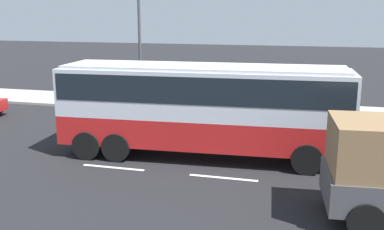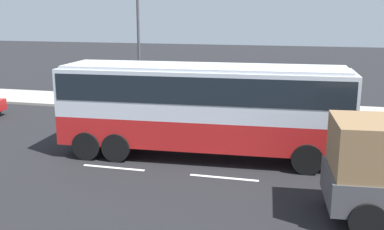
{
  "view_description": "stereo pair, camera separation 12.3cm",
  "coord_description": "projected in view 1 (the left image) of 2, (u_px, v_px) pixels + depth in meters",
  "views": [
    {
      "loc": [
        4.7,
        -17.07,
        5.59
      ],
      "look_at": [
        0.22,
        -0.12,
        1.55
      ],
      "focal_mm": 42.14,
      "sensor_mm": 36.0,
      "label": 1
    },
    {
      "loc": [
        4.58,
        -17.1,
        5.59
      ],
      "look_at": [
        0.22,
        -0.12,
        1.55
      ],
      "focal_mm": 42.14,
      "sensor_mm": 36.0,
      "label": 2
    }
  ],
  "objects": [
    {
      "name": "pedestrian_at_crossing",
      "position": [
        216.0,
        90.0,
        26.62
      ],
      "size": [
        0.32,
        0.32,
        1.62
      ],
      "rotation": [
        0.0,
        0.0,
        5.62
      ],
      "color": "#38334C",
      "rests_on": "sidewalk_curb"
    },
    {
      "name": "coach_bus",
      "position": [
        203.0,
        101.0,
        17.29
      ],
      "size": [
        11.18,
        3.26,
        3.6
      ],
      "rotation": [
        0.0,
        0.0,
        0.06
      ],
      "color": "red",
      "rests_on": "ground_plane"
    },
    {
      "name": "ground_plane",
      "position": [
        188.0,
        151.0,
        18.51
      ],
      "size": [
        120.0,
        120.0,
        0.0
      ],
      "primitive_type": "plane",
      "color": "black"
    },
    {
      "name": "street_lamp",
      "position": [
        143.0,
        36.0,
        25.47
      ],
      "size": [
        2.03,
        0.24,
        7.07
      ],
      "color": "#47474C",
      "rests_on": "sidewalk_curb"
    },
    {
      "name": "sidewalk_curb",
      "position": [
        226.0,
        107.0,
        26.53
      ],
      "size": [
        80.0,
        4.0,
        0.15
      ],
      "primitive_type": "cube",
      "color": "#A8A399",
      "rests_on": "ground_plane"
    },
    {
      "name": "lane_centreline",
      "position": [
        92.0,
        165.0,
        16.74
      ],
      "size": [
        25.1,
        0.16,
        0.01
      ],
      "color": "white",
      "rests_on": "ground_plane"
    }
  ]
}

